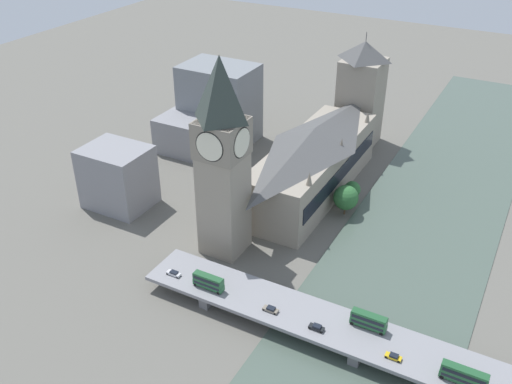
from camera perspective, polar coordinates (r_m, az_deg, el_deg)
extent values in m
plane|color=#605E56|center=(224.79, 8.32, -1.73)|extent=(600.00, 600.00, 0.00)
cube|color=#47564C|center=(218.19, 16.21, -3.80)|extent=(52.37, 360.00, 0.30)
cube|color=gray|center=(230.52, 5.72, 2.40)|extent=(24.32, 80.11, 21.28)
cube|color=black|center=(226.25, 8.60, 1.92)|extent=(0.40, 73.70, 6.39)
pyramid|color=#4C4C4C|center=(224.20, 5.91, 5.60)|extent=(23.84, 78.51, 7.08)
cone|color=gray|center=(247.59, 11.11, 7.40)|extent=(2.20, 2.20, 5.00)
cone|color=gray|center=(221.11, 8.56, 4.74)|extent=(2.20, 2.20, 5.00)
cone|color=gray|center=(195.78, 5.36, 1.35)|extent=(2.20, 2.20, 5.00)
cube|color=gray|center=(188.42, -3.27, 0.39)|extent=(13.65, 13.65, 48.74)
cube|color=gray|center=(179.95, -3.44, 5.41)|extent=(14.47, 14.47, 12.29)
cylinder|color=black|center=(176.67, -1.50, 4.96)|extent=(0.50, 10.05, 10.05)
cylinder|color=silver|center=(176.61, -1.46, 4.95)|extent=(0.62, 9.30, 9.30)
cylinder|color=black|center=(183.43, -5.32, 5.85)|extent=(0.50, 10.05, 10.05)
cylinder|color=silver|center=(183.50, -5.36, 5.85)|extent=(0.62, 9.30, 9.30)
cylinder|color=black|center=(185.36, -2.31, 6.23)|extent=(10.05, 0.50, 10.05)
cylinder|color=silver|center=(185.47, -2.29, 6.25)|extent=(9.30, 0.62, 9.30)
cylinder|color=black|center=(174.64, -4.64, 4.55)|extent=(10.05, 0.50, 10.05)
cylinder|color=silver|center=(174.54, -4.67, 4.53)|extent=(9.30, 0.62, 9.30)
pyramid|color=#2D3833|center=(173.60, -3.61, 10.33)|extent=(13.93, 13.93, 20.57)
cube|color=gray|center=(272.11, 10.35, 8.83)|extent=(18.27, 18.27, 40.52)
pyramid|color=#4C4C4C|center=(264.24, 10.85, 13.73)|extent=(18.27, 18.27, 8.22)
cylinder|color=#333338|center=(262.59, 10.98, 15.00)|extent=(0.30, 0.30, 4.00)
cube|color=slate|center=(166.22, 10.51, -14.74)|extent=(3.00, 14.18, 4.34)
cube|color=slate|center=(180.75, -4.11, -9.77)|extent=(3.00, 14.18, 4.34)
cube|color=gray|center=(164.28, 10.60, -14.06)|extent=(136.73, 16.68, 1.20)
cube|color=#235B33|center=(175.62, -4.76, -9.20)|extent=(10.03, 2.49, 1.89)
cube|color=black|center=(175.38, -4.77, -9.11)|extent=(9.03, 2.55, 0.83)
cube|color=#235B33|center=(174.31, -4.79, -8.68)|extent=(9.83, 2.49, 2.22)
cube|color=black|center=(174.24, -4.79, -8.66)|extent=(9.03, 2.55, 1.07)
cube|color=#1E4E2B|center=(173.56, -4.81, -8.38)|extent=(9.73, 2.36, 0.16)
cylinder|color=black|center=(178.73, -5.70, -8.78)|extent=(1.04, 0.28, 1.04)
cylinder|color=black|center=(177.31, -6.10, -9.19)|extent=(1.04, 0.28, 1.04)
cylinder|color=black|center=(175.15, -3.41, -9.63)|extent=(1.04, 0.28, 1.04)
cylinder|color=black|center=(173.70, -3.81, -10.05)|extent=(1.04, 0.28, 1.04)
cube|color=#235B33|center=(157.65, 20.01, -17.15)|extent=(11.64, 2.49, 1.93)
cube|color=black|center=(157.37, 20.04, -17.06)|extent=(10.48, 2.55, 0.85)
cube|color=#235B33|center=(156.17, 20.15, -16.63)|extent=(11.41, 2.49, 2.26)
cube|color=black|center=(156.09, 20.16, -16.60)|extent=(10.48, 2.55, 1.09)
cube|color=#1E4E2B|center=(155.31, 20.23, -16.32)|extent=(11.29, 2.36, 0.16)
cylinder|color=black|center=(159.17, 18.26, -16.62)|extent=(1.16, 0.28, 1.16)
cylinder|color=black|center=(157.58, 18.07, -17.18)|extent=(1.16, 0.28, 1.16)
cube|color=#235B33|center=(165.49, 11.17, -12.78)|extent=(10.27, 2.59, 1.91)
cube|color=black|center=(165.23, 11.18, -12.69)|extent=(9.24, 2.65, 0.84)
cube|color=#235B33|center=(164.09, 11.24, -12.25)|extent=(10.06, 2.59, 2.24)
cube|color=black|center=(164.02, 11.24, -12.23)|extent=(9.24, 2.65, 1.07)
cube|color=#1E4E2B|center=(163.29, 11.28, -11.95)|extent=(9.96, 2.46, 0.16)
cylinder|color=black|center=(167.70, 9.86, -12.32)|extent=(1.05, 0.28, 1.05)
cylinder|color=black|center=(166.02, 9.57, -12.82)|extent=(1.05, 0.28, 1.05)
cylinder|color=black|center=(166.25, 12.67, -13.15)|extent=(1.05, 0.28, 1.05)
cylinder|color=black|center=(164.55, 12.41, -13.67)|extent=(1.05, 0.28, 1.05)
cube|color=slate|center=(167.97, 1.46, -11.67)|extent=(4.59, 1.89, 0.61)
cube|color=black|center=(167.53, 1.51, -11.54)|extent=(2.39, 1.71, 0.57)
cylinder|color=black|center=(169.30, 1.03, -11.35)|extent=(0.64, 0.22, 0.64)
cylinder|color=black|center=(168.17, 0.76, -11.70)|extent=(0.64, 0.22, 0.64)
cylinder|color=black|center=(168.08, 2.17, -11.75)|extent=(0.64, 0.22, 0.64)
cylinder|color=black|center=(166.94, 1.90, -12.10)|extent=(0.64, 0.22, 0.64)
cube|color=gold|center=(159.16, 13.57, -15.73)|extent=(4.34, 1.77, 0.57)
cube|color=black|center=(158.75, 13.64, -15.61)|extent=(2.26, 1.59, 0.54)
cylinder|color=black|center=(160.05, 13.05, -15.42)|extent=(0.72, 0.22, 0.72)
cylinder|color=black|center=(158.95, 12.88, -15.79)|extent=(0.72, 0.22, 0.72)
cylinder|color=black|center=(159.65, 14.23, -15.76)|extent=(0.72, 0.22, 0.72)
cylinder|color=black|center=(158.55, 14.07, -16.14)|extent=(0.72, 0.22, 0.72)
cube|color=silver|center=(182.18, -8.23, -8.07)|extent=(4.70, 1.80, 0.72)
cube|color=black|center=(181.75, -8.21, -7.94)|extent=(2.45, 1.62, 0.46)
cylinder|color=black|center=(183.79, -8.57, -7.81)|extent=(0.63, 0.22, 0.63)
cylinder|color=black|center=(182.81, -8.87, -8.09)|extent=(0.63, 0.22, 0.63)
cylinder|color=black|center=(181.92, -7.58, -8.19)|extent=(0.63, 0.22, 0.63)
cylinder|color=black|center=(180.92, -7.88, -8.47)|extent=(0.63, 0.22, 0.63)
cube|color=black|center=(163.31, 6.07, -13.35)|extent=(4.37, 1.80, 0.71)
cube|color=black|center=(162.82, 6.12, -13.19)|extent=(2.27, 1.62, 0.60)
cylinder|color=black|center=(164.46, 5.62, -13.05)|extent=(0.72, 0.22, 0.72)
cylinder|color=black|center=(163.37, 5.39, -13.40)|extent=(0.72, 0.22, 0.72)
cylinder|color=black|center=(163.62, 6.73, -13.42)|extent=(0.72, 0.22, 0.72)
cylinder|color=black|center=(162.52, 6.51, -13.77)|extent=(0.72, 0.22, 0.72)
cube|color=gray|center=(226.24, -13.65, 1.47)|extent=(24.51, 19.95, 24.21)
cube|color=slate|center=(272.18, -3.65, 8.84)|extent=(33.59, 24.31, 36.73)
cube|color=gray|center=(266.91, -6.26, 5.89)|extent=(28.89, 25.66, 16.38)
cylinder|color=brown|center=(221.33, 8.86, -1.82)|extent=(0.70, 0.70, 3.34)
sphere|color=#2D6633|center=(218.34, 8.97, -0.55)|extent=(9.58, 9.58, 9.58)
cylinder|color=brown|center=(230.44, 9.50, -0.61)|extent=(0.70, 0.70, 2.38)
sphere|color=#2D6633|center=(228.41, 9.58, 0.25)|extent=(6.67, 6.67, 6.67)
cylinder|color=brown|center=(224.99, 8.91, -1.42)|extent=(0.70, 0.70, 2.16)
sphere|color=#235628|center=(222.70, 9.00, -0.46)|extent=(7.87, 7.87, 7.87)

